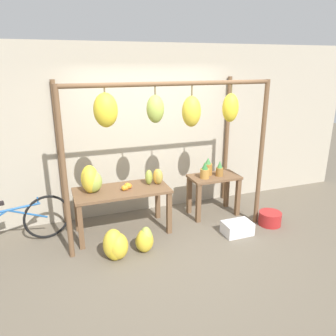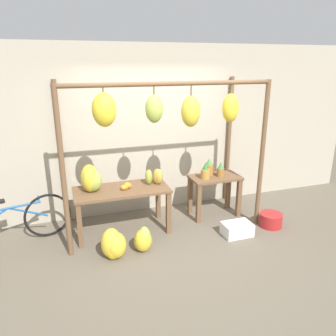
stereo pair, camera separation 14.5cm
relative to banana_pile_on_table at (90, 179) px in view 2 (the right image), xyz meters
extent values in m
plane|color=#665B4C|center=(1.09, -0.80, -0.89)|extent=(20.00, 20.00, 0.00)
cube|color=#B2A893|center=(1.09, 0.67, 0.51)|extent=(8.00, 0.08, 2.80)
cylinder|color=brown|center=(-0.37, -0.47, 0.25)|extent=(0.07, 0.07, 2.27)
cylinder|color=brown|center=(2.54, -0.47, 0.25)|extent=(0.07, 0.07, 2.27)
cylinder|color=brown|center=(-0.37, 0.58, 0.25)|extent=(0.07, 0.07, 2.27)
cylinder|color=brown|center=(2.54, 0.58, 0.25)|extent=(0.07, 0.07, 2.27)
cylinder|color=brown|center=(1.09, -0.47, 1.35)|extent=(2.91, 0.06, 0.06)
cylinder|color=brown|center=(0.20, -0.47, 1.29)|extent=(0.02, 0.02, 0.05)
ellipsoid|color=yellow|center=(0.20, -0.47, 1.05)|extent=(0.30, 0.27, 0.43)
cylinder|color=brown|center=(0.84, -0.47, 1.27)|extent=(0.02, 0.02, 0.10)
ellipsoid|color=#9EB247|center=(0.84, -0.47, 1.04)|extent=(0.23, 0.21, 0.36)
cylinder|color=brown|center=(1.35, -0.47, 1.25)|extent=(0.02, 0.02, 0.13)
ellipsoid|color=gold|center=(1.35, -0.47, 0.98)|extent=(0.26, 0.24, 0.42)
cylinder|color=brown|center=(1.95, -0.47, 1.26)|extent=(0.02, 0.02, 0.12)
ellipsoid|color=yellow|center=(1.95, -0.47, 1.00)|extent=(0.23, 0.21, 0.40)
cube|color=brown|center=(0.44, -0.04, -0.20)|extent=(1.41, 0.65, 0.04)
cube|color=brown|center=(-0.22, -0.32, -0.56)|extent=(0.07, 0.07, 0.66)
cube|color=brown|center=(1.09, -0.32, -0.56)|extent=(0.07, 0.07, 0.66)
cube|color=brown|center=(-0.22, 0.23, -0.56)|extent=(0.07, 0.07, 0.66)
cube|color=brown|center=(1.09, 0.23, -0.56)|extent=(0.07, 0.07, 0.66)
cube|color=brown|center=(2.02, 0.05, -0.21)|extent=(0.83, 0.47, 0.04)
cube|color=brown|center=(1.66, -0.14, -0.56)|extent=(0.07, 0.07, 0.65)
cube|color=brown|center=(2.39, -0.14, -0.56)|extent=(0.07, 0.07, 0.65)
cube|color=brown|center=(1.66, 0.23, -0.56)|extent=(0.07, 0.07, 0.65)
cube|color=brown|center=(2.39, 0.23, -0.56)|extent=(0.07, 0.07, 0.65)
ellipsoid|color=#9EB247|center=(0.02, -0.01, -0.02)|extent=(0.34, 0.32, 0.32)
ellipsoid|color=yellow|center=(-0.01, 0.03, 0.02)|extent=(0.35, 0.35, 0.40)
ellipsoid|color=gold|center=(-0.01, -0.02, 0.01)|extent=(0.30, 0.31, 0.38)
sphere|color=orange|center=(0.49, -0.10, -0.15)|extent=(0.08, 0.08, 0.08)
sphere|color=orange|center=(0.46, -0.10, -0.15)|extent=(0.08, 0.08, 0.08)
sphere|color=orange|center=(0.46, -0.10, -0.15)|extent=(0.08, 0.08, 0.08)
sphere|color=orange|center=(0.52, -0.05, -0.14)|extent=(0.09, 0.09, 0.09)
sphere|color=orange|center=(0.55, -0.05, -0.14)|extent=(0.08, 0.08, 0.08)
sphere|color=orange|center=(0.52, -0.05, -0.14)|extent=(0.08, 0.08, 0.08)
sphere|color=orange|center=(0.53, -0.04, -0.14)|extent=(0.08, 0.08, 0.08)
cylinder|color=#A3702D|center=(1.95, 0.14, -0.10)|extent=(0.15, 0.15, 0.19)
cone|color=#428442|center=(1.95, 0.14, 0.05)|extent=(0.10, 0.10, 0.10)
cylinder|color=#B27F38|center=(1.82, 0.00, -0.12)|extent=(0.15, 0.15, 0.15)
cone|color=#337538|center=(1.82, 0.00, 0.02)|extent=(0.10, 0.10, 0.12)
cylinder|color=olive|center=(2.10, 0.02, -0.12)|extent=(0.12, 0.12, 0.14)
cone|color=#428442|center=(2.10, 0.02, 0.01)|extent=(0.09, 0.09, 0.12)
ellipsoid|color=gold|center=(0.21, -0.73, -0.71)|extent=(0.38, 0.39, 0.36)
ellipsoid|color=gold|center=(0.15, -0.71, -0.68)|extent=(0.35, 0.34, 0.43)
ellipsoid|color=yellow|center=(0.16, -0.75, -0.74)|extent=(0.28, 0.29, 0.30)
ellipsoid|color=#9EB247|center=(0.61, -0.69, -0.70)|extent=(0.24, 0.26, 0.37)
ellipsoid|color=gold|center=(0.59, -0.68, -0.74)|extent=(0.28, 0.26, 0.29)
ellipsoid|color=gold|center=(0.59, -0.69, -0.72)|extent=(0.32, 0.31, 0.34)
cube|color=silver|center=(2.05, -0.71, -0.79)|extent=(0.44, 0.30, 0.19)
cylinder|color=#AD2323|center=(2.71, -0.62, -0.78)|extent=(0.36, 0.36, 0.21)
torus|color=black|center=(-0.65, 0.17, -0.55)|extent=(0.66, 0.19, 0.67)
cylinder|color=#235B9E|center=(-1.14, 0.05, -0.31)|extent=(0.84, 0.23, 0.03)
cylinder|color=#235B9E|center=(-0.89, 0.11, -0.43)|extent=(0.51, 0.15, 0.26)
cylinder|color=#235B9E|center=(-0.74, 0.14, -0.26)|extent=(0.02, 0.02, 0.10)
ellipsoid|color=#B2993D|center=(1.02, -0.02, -0.06)|extent=(0.17, 0.19, 0.24)
ellipsoid|color=gold|center=(1.00, -0.02, -0.06)|extent=(0.15, 0.14, 0.25)
ellipsoid|color=#93A33D|center=(0.88, 0.01, -0.07)|extent=(0.16, 0.17, 0.24)
camera|label=1|loc=(-0.47, -4.53, 1.62)|focal=35.00mm
camera|label=2|loc=(-0.34, -4.57, 1.62)|focal=35.00mm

